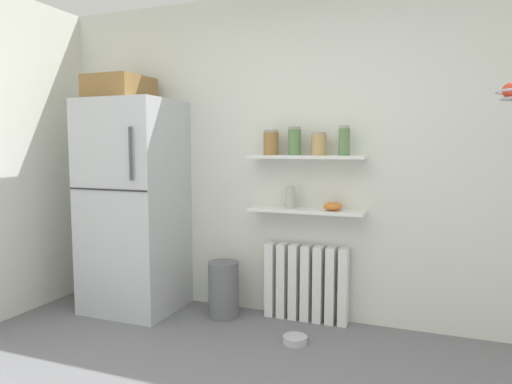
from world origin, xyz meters
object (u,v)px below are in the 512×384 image
radiator (306,283)px  storage_jar_3 (344,141)px  storage_jar_1 (294,141)px  trash_bin (224,289)px  pet_food_bowl (295,340)px  storage_jar_2 (319,144)px  shelf_bowl (333,206)px  refrigerator (133,201)px  vase (290,198)px  storage_jar_0 (271,143)px

radiator → storage_jar_3: 1.16m
storage_jar_1 → trash_bin: 1.33m
pet_food_bowl → storage_jar_2: bearing=83.1°
radiator → shelf_bowl: size_ratio=4.56×
refrigerator → vase: 1.34m
storage_jar_2 → vase: 0.47m
vase → trash_bin: size_ratio=0.37×
vase → storage_jar_2: bearing=0.0°
storage_jar_0 → storage_jar_1: size_ratio=0.90×
radiator → shelf_bowl: 0.67m
storage_jar_0 → shelf_bowl: storage_jar_0 is taller
storage_jar_0 → shelf_bowl: (0.50, 0.00, -0.48)m
shelf_bowl → trash_bin: (-0.86, -0.14, -0.71)m
vase → shelf_bowl: (0.34, 0.00, -0.05)m
refrigerator → radiator: refrigerator is taller
trash_bin → shelf_bowl: bearing=9.4°
storage_jar_1 → storage_jar_2: size_ratio=1.25×
storage_jar_1 → vase: bearing=-180.0°
vase → trash_bin: vase is taller
storage_jar_0 → vase: size_ratio=1.16×
storage_jar_1 → vase: (-0.03, -0.00, -0.44)m
refrigerator → trash_bin: bearing=5.8°
shelf_bowl → storage_jar_3: bearing=0.0°
storage_jar_1 → storage_jar_3: 0.38m
storage_jar_1 → pet_food_bowl: storage_jar_1 is taller
radiator → refrigerator: bearing=-170.1°
refrigerator → storage_jar_0: refrigerator is taller
trash_bin → pet_food_bowl: size_ratio=2.62×
refrigerator → storage_jar_0: bearing=10.9°
refrigerator → storage_jar_1: 1.45m
storage_jar_0 → storage_jar_2: (0.38, 0.00, -0.01)m
trash_bin → refrigerator: bearing=-174.2°
storage_jar_3 → vase: bearing=180.0°
vase → shelf_bowl: size_ratio=1.16×
storage_jar_0 → storage_jar_3: bearing=0.0°
refrigerator → storage_jar_2: (1.54, 0.22, 0.48)m
storage_jar_0 → storage_jar_1: storage_jar_1 is taller
storage_jar_1 → storage_jar_3: bearing=-0.0°
storage_jar_2 → pet_food_bowl: (-0.05, -0.43, -1.38)m
storage_jar_1 → storage_jar_3: (0.38, -0.00, 0.00)m
vase → pet_food_bowl: size_ratio=0.98×
storage_jar_3 → refrigerator: bearing=-172.7°
storage_jar_0 → storage_jar_1: (0.19, 0.00, 0.01)m
shelf_bowl → storage_jar_0: bearing=180.0°
storage_jar_0 → storage_jar_2: 0.38m
shelf_bowl → storage_jar_2: bearing=180.0°
storage_jar_1 → storage_jar_3: size_ratio=0.99×
vase → pet_food_bowl: (0.17, -0.43, -0.96)m
storage_jar_1 → trash_bin: (-0.55, -0.14, -1.20)m
storage_jar_3 → pet_food_bowl: 1.49m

